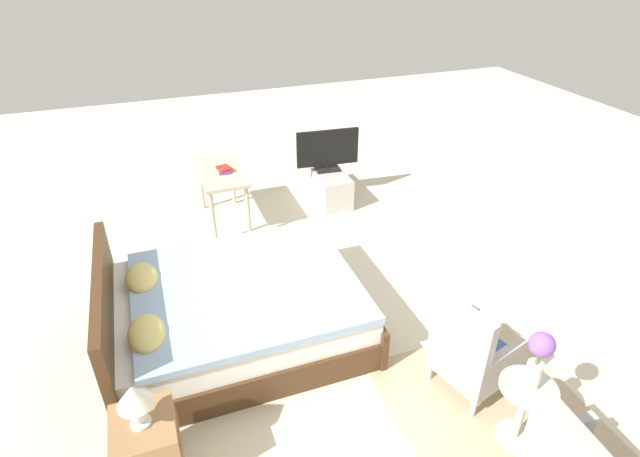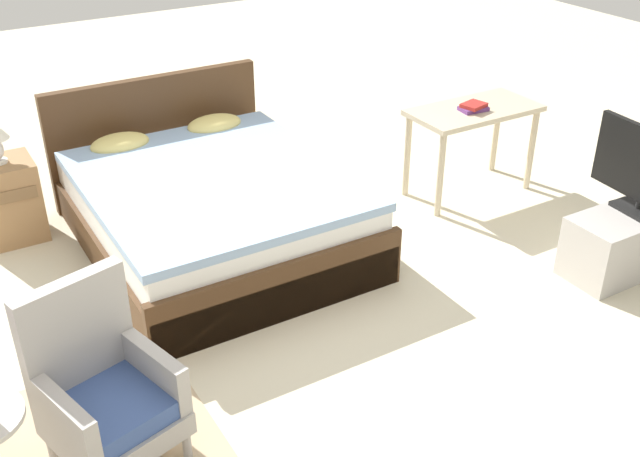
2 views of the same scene
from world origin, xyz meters
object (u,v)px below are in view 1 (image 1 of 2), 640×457
Objects in this scene: table_lamp at (135,400)px; tv_flatscreen at (327,150)px; flower_vase at (539,356)px; tv_stand at (327,184)px; nightstand at (150,453)px; vanity_desk at (221,178)px; book_stack at (224,170)px; side_table at (523,406)px; bed at (233,311)px; armchair_by_window_right at (471,353)px.

tv_flatscreen is at bearing -36.18° from table_lamp.
flower_vase reaches higher than tv_stand.
nightstand is (0.56, 2.53, -0.54)m from flower_vase.
tv_flatscreen reaches higher than vanity_desk.
book_stack reaches higher than tv_stand.
flower_vase reaches higher than side_table.
bed reaches higher than book_stack.
nightstand is 0.51m from table_lamp.
tv_flatscreen reaches higher than bed.
bed is at bearing 171.52° from vanity_desk.
vanity_desk is at bearing 21.64° from armchair_by_window_right.
nightstand is (0.56, 2.53, -0.05)m from side_table.
table_lamp is at bearing 77.55° from flower_vase.
side_table is 2.46× the size of book_stack.
nightstand is 4.38m from tv_stand.
bed is at bearing -33.20° from table_lamp.
bed is 2.28× the size of tv_stand.
nightstand is at bearing 146.82° from bed.
tv_flatscreen is at bearing -37.67° from bed.
armchair_by_window_right is 0.71m from flower_vase.
nightstand reaches higher than side_table.
bed is at bearing -33.18° from nightstand.
flower_vase is at bearing 90.00° from side_table.
vanity_desk is at bearing -18.40° from nightstand.
flower_vase reaches higher than bed.
nightstand is at bearing 89.65° from armchair_by_window_right.
vanity_desk is at bearing 96.65° from tv_stand.
book_stack reaches higher than vanity_desk.
flower_vase is 4.18m from vanity_desk.
vanity_desk is at bearing 38.61° from book_stack.
bed is 4.59× the size of flower_vase.
armchair_by_window_right is at bearing -90.35° from table_lamp.
book_stack is (-0.22, 1.43, 0.02)m from tv_flatscreen.
table_lamp is (0.02, 2.46, 0.43)m from armchair_by_window_right.
armchair_by_window_right reaches higher than vanity_desk.
flower_vase is at bearing -160.23° from vanity_desk.
bed is 2.54m from flower_vase.
bed is 2.07m from armchair_by_window_right.
table_lamp reaches higher than tv_stand.
side_table is 2.63m from table_lamp.
book_stack is (3.88, 1.37, -0.09)m from flower_vase.
flower_vase is (-0.54, -0.07, 0.46)m from armchair_by_window_right.
book_stack is at bearing 98.79° from tv_flatscreen.
vanity_desk is (-0.17, 1.47, -0.11)m from tv_flatscreen.
bed is at bearing 142.33° from tv_flatscreen.
book_stack reaches higher than side_table.
flower_vase is 1.45× the size of table_lamp.
bed reaches higher than nightstand.
side_table is 1.15× the size of flower_vase.
side_table is 0.57× the size of tv_stand.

